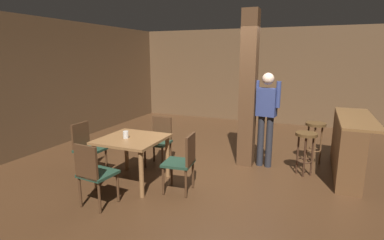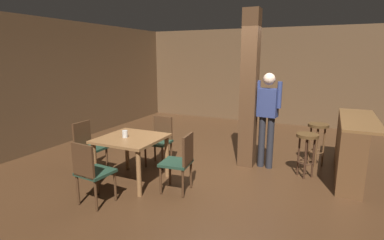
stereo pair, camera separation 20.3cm
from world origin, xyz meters
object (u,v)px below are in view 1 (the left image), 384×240
bar_stool_near (306,143)px  bar_counter (347,145)px  chair_west (87,146)px  bar_stool_mid (315,133)px  dining_table (132,145)px  chair_east (183,160)px  chair_north (160,139)px  standing_person (266,113)px  napkin_cup (126,135)px  chair_south (94,172)px

bar_stool_near → bar_counter: bearing=27.2°
chair_west → bar_stool_mid: chair_west is taller
dining_table → bar_stool_near: bearing=28.5°
chair_west → chair_east: bearing=-0.1°
chair_west → bar_counter: (4.10, 1.74, 0.01)m
chair_north → standing_person: bearing=20.6°
bar_stool_near → bar_stool_mid: bar_stool_mid is taller
chair_east → bar_counter: 2.88m
chair_east → chair_north: 1.24m
dining_table → chair_north: bearing=88.6°
chair_west → standing_person: size_ratio=0.52×
standing_person → bar_stool_near: standing_person is taller
dining_table → bar_stool_mid: bar_stool_mid is taller
napkin_cup → bar_stool_near: napkin_cup is taller
dining_table → chair_north: 0.86m
dining_table → bar_stool_near: size_ratio=1.29×
chair_south → chair_east: (0.91, 0.87, 0.00)m
chair_west → bar_stool_mid: (3.58, 2.05, 0.09)m
dining_table → napkin_cup: 0.20m
dining_table → bar_stool_mid: size_ratio=1.21×
chair_east → standing_person: (0.94, 1.56, 0.50)m
chair_east → bar_stool_near: size_ratio=1.19×
napkin_cup → standing_person: size_ratio=0.07×
chair_west → chair_north: same height
chair_east → bar_stool_near: 2.16m
chair_west → napkin_cup: size_ratio=7.84×
chair_south → napkin_cup: (-0.06, 0.84, 0.29)m
chair_west → bar_stool_mid: 4.13m
chair_west → bar_stool_near: (3.45, 1.40, 0.06)m
chair_east → chair_north: size_ratio=1.00×
chair_east → bar_counter: (2.30, 1.74, 0.01)m
napkin_cup → bar_stool_near: size_ratio=0.15×
chair_west → bar_stool_near: bearing=22.2°
chair_east → chair_west: same height
chair_south → bar_counter: size_ratio=0.47×
chair_north → standing_person: standing_person is taller
dining_table → chair_west: chair_west is taller
napkin_cup → bar_counter: 3.73m
chair_south → chair_west: bearing=135.5°
standing_person → dining_table: bearing=-140.1°
chair_south → chair_west: size_ratio=1.00×
chair_west → bar_stool_mid: size_ratio=1.12×
dining_table → chair_east: (0.89, -0.03, -0.12)m
bar_stool_mid → bar_stool_near: bearing=-101.9°
chair_east → chair_north: bearing=134.8°
chair_north → napkin_cup: size_ratio=7.84×
chair_south → chair_north: same height
napkin_cup → chair_north: bearing=83.8°
bar_stool_near → chair_west: bearing=-157.8°
chair_east → napkin_cup: size_ratio=7.84×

